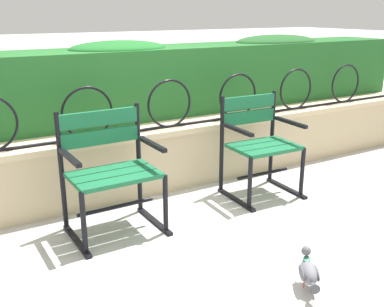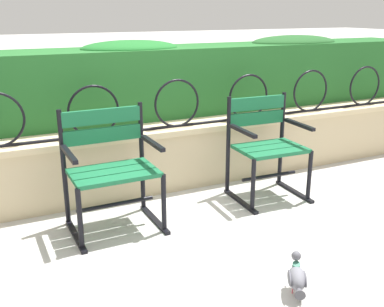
# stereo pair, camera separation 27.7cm
# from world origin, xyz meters

# --- Properties ---
(ground_plane) EXTENTS (60.00, 60.00, 0.00)m
(ground_plane) POSITION_xyz_m (0.00, 0.00, 0.00)
(ground_plane) COLOR #B7B5AF
(stone_wall) EXTENTS (6.84, 0.41, 0.56)m
(stone_wall) POSITION_xyz_m (0.00, 0.89, 0.28)
(stone_wall) COLOR #C6B289
(stone_wall) RESTS_ON ground
(iron_arch_fence) EXTENTS (6.31, 0.02, 0.42)m
(iron_arch_fence) POSITION_xyz_m (-0.14, 0.82, 0.75)
(iron_arch_fence) COLOR black
(iron_arch_fence) RESTS_ON stone_wall
(hedge_row) EXTENTS (6.71, 0.66, 0.78)m
(hedge_row) POSITION_xyz_m (-0.05, 1.39, 0.92)
(hedge_row) COLOR #236028
(hedge_row) RESTS_ON stone_wall
(park_chair_left) EXTENTS (0.65, 0.53, 0.88)m
(park_chair_left) POSITION_xyz_m (-0.55, 0.33, 0.47)
(park_chair_left) COLOR #19663D
(park_chair_left) RESTS_ON ground
(park_chair_right) EXTENTS (0.60, 0.54, 0.85)m
(park_chair_right) POSITION_xyz_m (0.80, 0.33, 0.46)
(park_chair_right) COLOR #19663D
(park_chair_right) RESTS_ON ground
(pigeon_near_chairs) EXTENTS (0.20, 0.26, 0.22)m
(pigeon_near_chairs) POSITION_xyz_m (0.13, -0.98, 0.11)
(pigeon_near_chairs) COLOR slate
(pigeon_near_chairs) RESTS_ON ground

